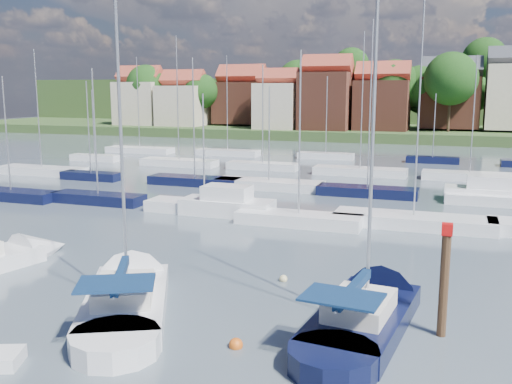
% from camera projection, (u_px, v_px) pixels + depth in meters
% --- Properties ---
extents(ground, '(260.00, 260.00, 0.00)m').
position_uv_depth(ground, '(346.00, 180.00, 59.81)').
color(ground, '#475460').
rests_on(ground, ground).
extents(sailboat_centre, '(8.45, 12.54, 16.78)m').
position_uv_depth(sailboat_centre, '(130.00, 292.00, 25.65)').
color(sailboat_centre, white).
rests_on(sailboat_centre, ground).
extents(sailboat_navy, '(4.37, 12.13, 16.42)m').
position_uv_depth(sailboat_navy, '(372.00, 308.00, 23.64)').
color(sailboat_navy, black).
rests_on(sailboat_navy, ground).
extents(timber_piling, '(0.40, 0.40, 6.67)m').
position_uv_depth(timber_piling, '(443.00, 303.00, 21.64)').
color(timber_piling, '#4C331E').
rests_on(timber_piling, ground).
extents(buoy_d, '(0.48, 0.48, 0.48)m').
position_uv_depth(buoy_d, '(145.00, 357.00, 20.12)').
color(buoy_d, beige).
rests_on(buoy_d, ground).
extents(buoy_e, '(0.41, 0.41, 0.41)m').
position_uv_depth(buoy_e, '(283.00, 281.00, 28.12)').
color(buoy_e, beige).
rests_on(buoy_e, ground).
extents(buoy_g, '(0.52, 0.52, 0.52)m').
position_uv_depth(buoy_g, '(236.00, 347.00, 20.86)').
color(buoy_g, '#D85914').
rests_on(buoy_g, ground).
extents(marina_field, '(79.62, 41.41, 15.93)m').
position_uv_depth(marina_field, '(357.00, 184.00, 54.61)').
color(marina_field, white).
rests_on(marina_field, ground).
extents(far_shore_town, '(212.46, 90.00, 22.27)m').
position_uv_depth(far_shore_town, '(423.00, 109.00, 144.27)').
color(far_shore_town, '#3A4C26').
rests_on(far_shore_town, ground).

